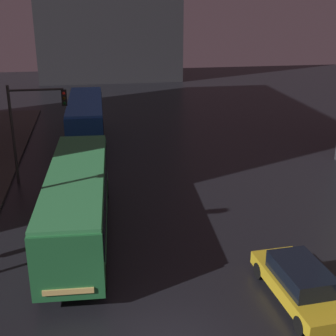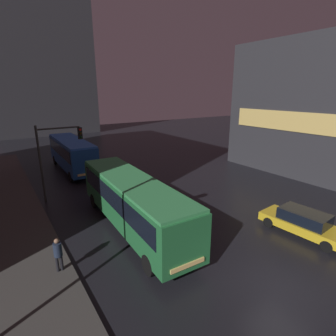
% 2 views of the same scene
% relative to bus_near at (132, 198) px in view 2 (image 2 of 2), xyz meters
% --- Properties ---
extents(ground_plane, '(120.00, 120.00, 0.00)m').
position_rel_bus_near_xyz_m(ground_plane, '(2.89, -8.25, -1.97)').
color(ground_plane, black).
extents(sidewalk_left, '(4.00, 48.00, 0.15)m').
position_rel_bus_near_xyz_m(sidewalk_left, '(-6.11, 1.75, -1.89)').
color(sidewalk_left, '#3D3A38').
rests_on(sidewalk_left, ground).
extents(building_right_block, '(10.07, 17.93, 12.87)m').
position_rel_bus_near_xyz_m(building_right_block, '(21.87, -0.75, 4.46)').
color(building_right_block, '#2D2D33').
rests_on(building_right_block, ground).
extents(building_far_backdrop, '(18.07, 12.00, 27.57)m').
position_rel_bus_near_xyz_m(building_far_backdrop, '(3.47, 45.65, 11.82)').
color(building_far_backdrop, '#2D2D33').
rests_on(building_far_backdrop, ground).
extents(bus_near, '(3.04, 11.53, 3.19)m').
position_rel_bus_near_xyz_m(bus_near, '(0.00, 0.00, 0.00)').
color(bus_near, '#236B38').
rests_on(bus_near, ground).
extents(bus_far, '(2.65, 10.31, 3.32)m').
position_rel_bus_near_xyz_m(bus_far, '(0.33, 14.62, 0.07)').
color(bus_far, '#194793').
rests_on(bus_far, ground).
extents(car_taxi, '(2.14, 4.84, 1.44)m').
position_rel_bus_near_xyz_m(car_taxi, '(7.92, -6.19, -1.22)').
color(car_taxi, gold).
rests_on(car_taxi, ground).
extents(pedestrian_near, '(0.52, 0.52, 1.64)m').
position_rel_bus_near_xyz_m(pedestrian_near, '(-4.68, -1.86, -0.85)').
color(pedestrian_near, black).
rests_on(pedestrian_near, sidewalk_left).
extents(traffic_light_main, '(3.26, 0.35, 5.79)m').
position_rel_bus_near_xyz_m(traffic_light_main, '(-2.56, 7.25, 1.97)').
color(traffic_light_main, '#2D2D2D').
rests_on(traffic_light_main, ground).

